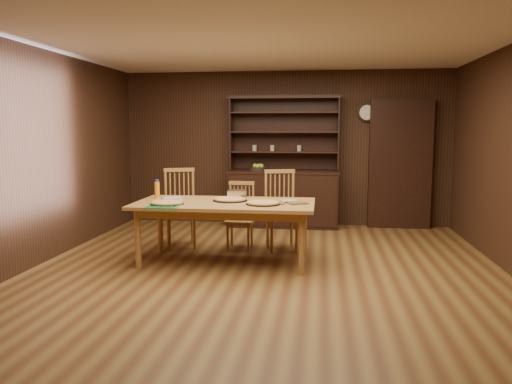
# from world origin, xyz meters

# --- Properties ---
(floor) EXTENTS (6.00, 6.00, 0.00)m
(floor) POSITION_xyz_m (0.00, 0.00, 0.00)
(floor) COLOR brown
(floor) RESTS_ON ground
(room_shell) EXTENTS (6.00, 6.00, 6.00)m
(room_shell) POSITION_xyz_m (0.00, 0.00, 1.58)
(room_shell) COLOR white
(room_shell) RESTS_ON floor
(china_hutch) EXTENTS (1.84, 0.52, 2.17)m
(china_hutch) POSITION_xyz_m (-0.00, 2.75, 0.60)
(china_hutch) COLOR black
(china_hutch) RESTS_ON floor
(doorway) EXTENTS (1.00, 0.18, 2.10)m
(doorway) POSITION_xyz_m (1.90, 2.90, 1.05)
(doorway) COLOR black
(doorway) RESTS_ON floor
(wall_clock) EXTENTS (0.30, 0.05, 0.30)m
(wall_clock) POSITION_xyz_m (1.35, 2.96, 1.90)
(wall_clock) COLOR black
(wall_clock) RESTS_ON room_shell
(dining_table) EXTENTS (2.17, 1.08, 0.75)m
(dining_table) POSITION_xyz_m (-0.54, 0.37, 0.68)
(dining_table) COLOR #B2813E
(dining_table) RESTS_ON floor
(chair_left) EXTENTS (0.57, 0.55, 1.09)m
(chair_left) POSITION_xyz_m (-1.32, 1.16, 0.58)
(chair_left) COLOR #B47E3D
(chair_left) RESTS_ON floor
(chair_center) EXTENTS (0.38, 0.37, 0.92)m
(chair_center) POSITION_xyz_m (-0.47, 1.15, 0.48)
(chair_center) COLOR #B47E3D
(chair_center) RESTS_ON floor
(chair_right) EXTENTS (0.54, 0.53, 1.08)m
(chair_right) POSITION_xyz_m (0.08, 1.17, 0.57)
(chair_right) COLOR #B47E3D
(chair_right) RESTS_ON floor
(pizza_left) EXTENTS (0.40, 0.40, 0.04)m
(pizza_left) POSITION_xyz_m (-1.18, 0.11, 0.77)
(pizza_left) COLOR black
(pizza_left) RESTS_ON dining_table
(pizza_right) EXTENTS (0.41, 0.41, 0.04)m
(pizza_right) POSITION_xyz_m (-0.05, 0.24, 0.77)
(pizza_right) COLOR black
(pizza_right) RESTS_ON dining_table
(pizza_center) EXTENTS (0.43, 0.43, 0.04)m
(pizza_center) POSITION_xyz_m (-0.49, 0.48, 0.77)
(pizza_center) COLOR black
(pizza_center) RESTS_ON dining_table
(cooling_rack) EXTENTS (0.44, 0.44, 0.02)m
(cooling_rack) POSITION_xyz_m (-1.16, -0.06, 0.76)
(cooling_rack) COLOR #0B9247
(cooling_rack) RESTS_ON dining_table
(plate_left) EXTENTS (0.28, 0.28, 0.02)m
(plate_left) POSITION_xyz_m (-1.25, 0.58, 0.76)
(plate_left) COLOR silver
(plate_left) RESTS_ON dining_table
(plate_right) EXTENTS (0.23, 0.23, 0.02)m
(plate_right) POSITION_xyz_m (0.24, 0.52, 0.76)
(plate_right) COLOR silver
(plate_right) RESTS_ON dining_table
(foil_dish) EXTENTS (0.27, 0.22, 0.10)m
(foil_dish) POSITION_xyz_m (-0.45, 0.78, 0.80)
(foil_dish) COLOR white
(foil_dish) RESTS_ON dining_table
(juice_bottle) EXTENTS (0.06, 0.06, 0.24)m
(juice_bottle) POSITION_xyz_m (-1.47, 0.63, 0.86)
(juice_bottle) COLOR orange
(juice_bottle) RESTS_ON dining_table
(pot_holder_a) EXTENTS (0.29, 0.29, 0.02)m
(pot_holder_a) POSITION_xyz_m (0.34, 0.38, 0.76)
(pot_holder_a) COLOR maroon
(pot_holder_a) RESTS_ON dining_table
(pot_holder_b) EXTENTS (0.21, 0.21, 0.01)m
(pot_holder_b) POSITION_xyz_m (0.10, 0.32, 0.76)
(pot_holder_b) COLOR maroon
(pot_holder_b) RESTS_ON dining_table
(fruit_bowl) EXTENTS (0.28, 0.28, 0.12)m
(fruit_bowl) POSITION_xyz_m (-0.42, 2.69, 0.98)
(fruit_bowl) COLOR black
(fruit_bowl) RESTS_ON china_hutch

